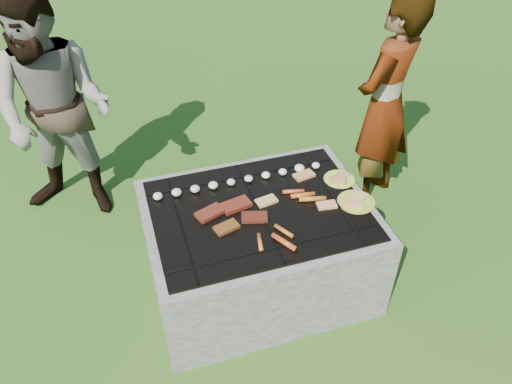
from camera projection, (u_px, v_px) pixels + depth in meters
lawn at (258, 280)px, 3.24m from camera, size 60.00×60.00×0.00m
fire_pit at (258, 249)px, 3.06m from camera, size 1.30×1.00×0.62m
mushrooms at (237, 181)px, 3.02m from camera, size 1.05×0.06×0.04m
pork_slabs at (231, 213)px, 2.81m from camera, size 0.40×0.28×0.02m
sausages at (293, 215)px, 2.80m from camera, size 0.50×0.48×0.03m
bread_on_grate at (297, 192)px, 2.96m from camera, size 0.45×0.39×0.02m
plate_far at (339, 179)px, 3.07m from camera, size 0.25×0.25×0.03m
plate_near at (356, 202)px, 2.90m from camera, size 0.28×0.28×0.03m
cook at (385, 105)px, 3.43m from camera, size 0.68×0.62×1.57m
bystander at (56, 112)px, 3.27m from camera, size 1.00×0.92×1.66m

